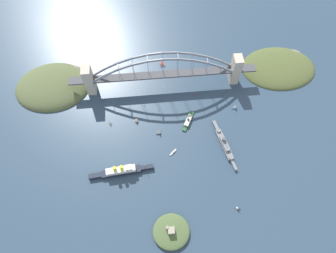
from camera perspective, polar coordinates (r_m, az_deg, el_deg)
ground_plane at (r=469.57m, az=-0.91°, el=8.03°), size 1400.00×1400.00×0.00m
harbor_arch_bridge at (r=447.78m, az=-0.96°, el=10.16°), size 282.07×18.41×67.37m
headland_west_shore at (r=524.04m, az=20.65°, el=10.61°), size 120.31×90.69×19.21m
headland_east_shore at (r=501.34m, az=-21.15°, el=7.28°), size 116.30×95.59×29.89m
ocean_liner at (r=398.90m, az=-9.11°, el=-8.50°), size 86.53×14.20×20.69m
naval_cruiser at (r=419.74m, az=10.84°, el=-3.34°), size 21.70×78.73×17.58m
harbor_ferry_steamer at (r=431.94m, az=3.93°, el=1.13°), size 21.46×33.99×7.49m
fort_island_mid_harbor at (r=376.36m, az=0.63°, el=-19.66°), size 44.81×43.41×14.96m
seaplane_taxiing_near_bridge at (r=494.29m, az=-1.18°, el=12.03°), size 9.32×8.90×4.80m
small_boat_0 at (r=431.90m, az=-6.17°, el=1.35°), size 6.68×10.40×9.48m
small_boat_1 at (r=436.20m, az=-11.17°, el=0.76°), size 5.19×7.37×7.34m
small_boat_2 at (r=452.64m, az=12.92°, el=3.84°), size 7.98×5.88×9.77m
small_boat_3 at (r=409.69m, az=1.01°, el=-4.99°), size 10.54×9.56×2.17m
small_boat_4 at (r=419.86m, az=-1.72°, el=-0.94°), size 8.16×7.37×9.95m
small_boat_5 at (r=392.02m, az=13.37°, el=-15.07°), size 6.47×4.89×7.65m
channel_marker_buoy at (r=460.59m, az=5.15°, el=6.42°), size 2.20×2.20×2.75m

